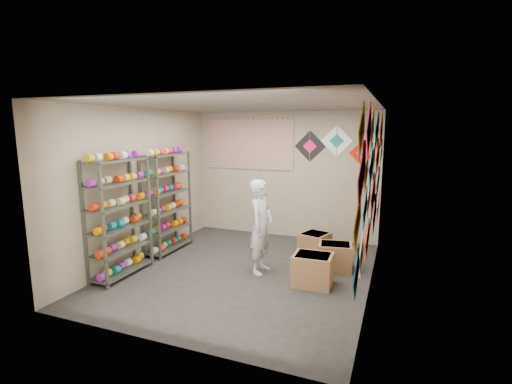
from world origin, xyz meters
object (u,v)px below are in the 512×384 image
at_px(shelf_rack_back, 167,203).
at_px(carton_b, 335,256).
at_px(carton_a, 313,270).
at_px(carton_c, 315,245).
at_px(shelf_rack_front, 119,218).
at_px(shopkeeper, 261,227).

relative_size(shelf_rack_back, carton_b, 3.48).
relative_size(shelf_rack_back, carton_a, 3.30).
bearing_deg(carton_a, shelf_rack_back, 167.39).
bearing_deg(carton_a, carton_c, 99.24).
distance_m(carton_b, carton_c, 0.70).
bearing_deg(carton_a, carton_b, 72.90).
relative_size(shelf_rack_front, carton_b, 3.48).
height_order(shelf_rack_back, shopkeeper, shelf_rack_back).
height_order(shopkeeper, carton_c, shopkeeper).
xyz_separation_m(shelf_rack_back, carton_c, (2.71, 0.72, -0.73)).
xyz_separation_m(shelf_rack_back, shopkeeper, (2.05, -0.36, -0.18)).
bearing_deg(carton_b, shelf_rack_front, -164.34).
bearing_deg(carton_b, carton_a, -114.88).
relative_size(shelf_rack_front, shelf_rack_back, 1.00).
xyz_separation_m(shopkeeper, carton_b, (1.12, 0.55, -0.55)).
xyz_separation_m(shelf_rack_front, shopkeeper, (2.05, 0.94, -0.18)).
xyz_separation_m(carton_b, carton_c, (-0.46, 0.52, -0.00)).
bearing_deg(shopkeeper, shelf_rack_back, 82.07).
relative_size(shopkeeper, carton_b, 2.83).
distance_m(shopkeeper, carton_c, 1.38).
bearing_deg(shopkeeper, carton_c, -29.57).
height_order(shopkeeper, carton_b, shopkeeper).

